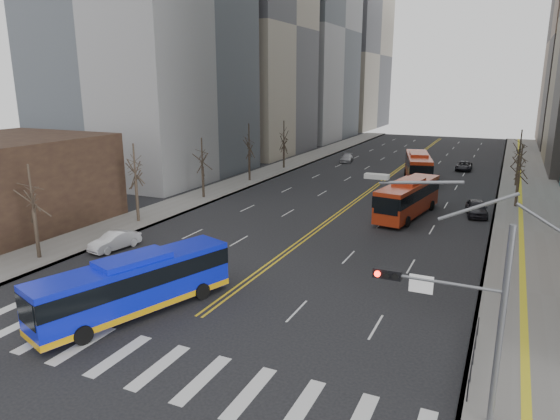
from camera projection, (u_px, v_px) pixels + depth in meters
name	position (u px, v px, depth m)	size (l,w,h in m)	color
ground	(139.00, 361.00, 23.43)	(220.00, 220.00, 0.00)	black
sidewalk_right	(530.00, 198.00, 55.90)	(7.00, 130.00, 0.15)	slate
sidewalk_left	(260.00, 175.00, 69.68)	(5.00, 130.00, 0.15)	slate
crosswalk	(139.00, 361.00, 23.43)	(26.70, 4.00, 0.01)	silver
centerline	(393.00, 173.00, 71.81)	(0.55, 100.00, 0.01)	gold
office_towers	(422.00, 8.00, 77.68)	(83.00, 134.00, 58.00)	gray
signal_mast	(461.00, 302.00, 18.40)	(5.37, 0.37, 9.39)	slate
pedestrian_railing	(474.00, 351.00, 22.71)	(0.06, 6.06, 1.02)	black
street_trees	(292.00, 155.00, 55.52)	(35.20, 47.20, 7.60)	#30231D
blue_bus	(135.00, 284.00, 27.92)	(6.09, 11.79, 3.39)	#0D1ACD
red_bus_near	(408.00, 196.00, 48.27)	(4.33, 11.69, 3.62)	#A42B11
red_bus_far	(418.00, 166.00, 65.28)	(5.48, 12.34, 3.79)	#A42B11
car_white	(115.00, 241.00, 38.97)	(1.46, 4.17, 1.38)	white
car_dark_mid	(477.00, 208.00, 48.73)	(1.83, 4.55, 1.55)	black
car_silver	(347.00, 158.00, 81.78)	(1.73, 4.26, 1.24)	#AEAEB3
car_dark_far	(464.00, 166.00, 73.96)	(2.16, 4.68, 1.30)	black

